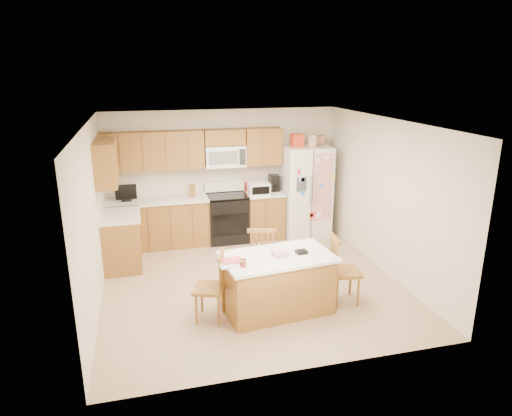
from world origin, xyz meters
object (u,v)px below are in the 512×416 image
object	(u,v)px
stove	(227,217)
windsor_chair_right	(343,271)
refrigerator	(305,190)
windsor_chair_back	(262,260)
island	(277,283)
windsor_chair_left	(211,288)

from	to	relation	value
stove	windsor_chair_right	distance (m)	3.06
refrigerator	windsor_chair_right	size ratio (longest dim) A/B	2.03
stove	windsor_chair_back	size ratio (longest dim) A/B	1.09
refrigerator	island	bearing A→B (deg)	-117.08
island	windsor_chair_back	bearing A→B (deg)	93.99
stove	refrigerator	xyz separation A→B (m)	(1.57, -0.06, 0.45)
island	windsor_chair_back	distance (m)	0.66
refrigerator	windsor_chair_left	world-z (taller)	refrigerator
stove	windsor_chair_right	world-z (taller)	stove
windsor_chair_left	windsor_chair_back	distance (m)	1.08
stove	windsor_chair_back	world-z (taller)	stove
windsor_chair_back	stove	bearing A→B (deg)	92.66
island	refrigerator	bearing A→B (deg)	62.92
refrigerator	windsor_chair_back	world-z (taller)	refrigerator
windsor_chair_left	stove	bearing A→B (deg)	75.00
stove	island	bearing A→B (deg)	-87.04
refrigerator	island	world-z (taller)	refrigerator
island	stove	bearing A→B (deg)	92.96
windsor_chair_right	windsor_chair_left	bearing A→B (deg)	-179.74
stove	windsor_chair_back	bearing A→B (deg)	-87.34
refrigerator	windsor_chair_left	distance (m)	3.66
island	windsor_chair_right	xyz separation A→B (m)	(0.98, 0.01, 0.06)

